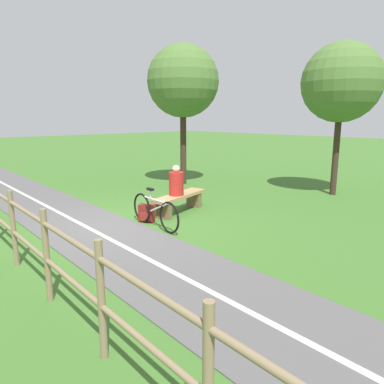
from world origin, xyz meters
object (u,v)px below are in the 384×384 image
bench (180,200)px  bicycle (155,211)px  tree_mid_field (342,83)px  person_seated (176,183)px  backpack (146,213)px  tree_far_left (183,82)px

bench → bicycle: (1.26, 0.58, 0.03)m
bicycle → tree_mid_field: 7.02m
bench → person_seated: size_ratio=2.48×
bicycle → backpack: (-0.13, -0.48, -0.16)m
bicycle → backpack: size_ratio=4.30×
person_seated → tree_far_left: tree_far_left is taller
person_seated → bicycle: (1.12, 0.54, -0.44)m
bench → tree_far_left: bearing=-147.9°
bicycle → tree_far_left: size_ratio=0.36×
bicycle → backpack: bearing=169.9°
bench → tree_far_left: size_ratio=0.39×
tree_far_left → bench: bearing=46.2°
bench → bicycle: bicycle is taller
bicycle → tree_far_left: tree_far_left is taller
bench → person_seated: (0.14, 0.04, 0.47)m
bench → person_seated: 0.49m
person_seated → backpack: (0.99, 0.06, -0.60)m
tree_mid_field → tree_far_left: (2.14, -4.68, 0.21)m
backpack → tree_mid_field: 7.08m
backpack → tree_far_left: bearing=-142.4°
backpack → bench: bearing=-175.0°
person_seated → tree_far_left: (-2.97, -2.98, 2.82)m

